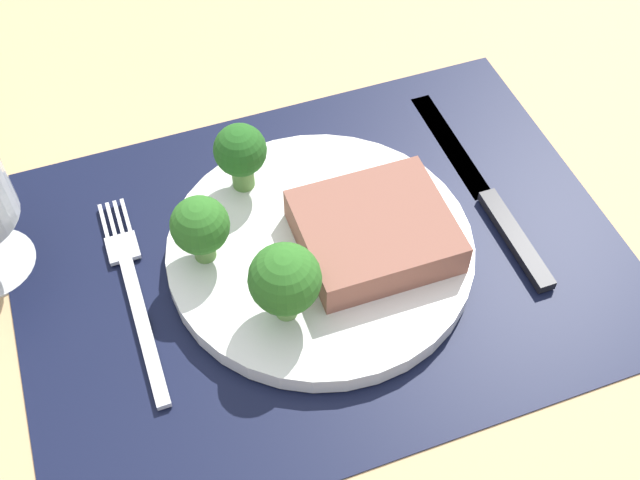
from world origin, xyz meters
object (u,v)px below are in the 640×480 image
object	(u,v)px
steak	(374,231)
fork	(134,292)
knife	(489,199)
plate	(320,250)

from	to	relation	value
steak	fork	bearing A→B (deg)	171.40
steak	fork	distance (cm)	18.48
steak	knife	xyz separation A→B (cm)	(11.01, 1.84, -2.70)
plate	knife	size ratio (longest dim) A/B	1.02
fork	knife	distance (cm)	29.09
knife	fork	bearing A→B (deg)	175.48
knife	plate	bearing A→B (deg)	179.28
steak	knife	world-z (taller)	steak
steak	fork	size ratio (longest dim) A/B	0.58
plate	fork	world-z (taller)	plate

